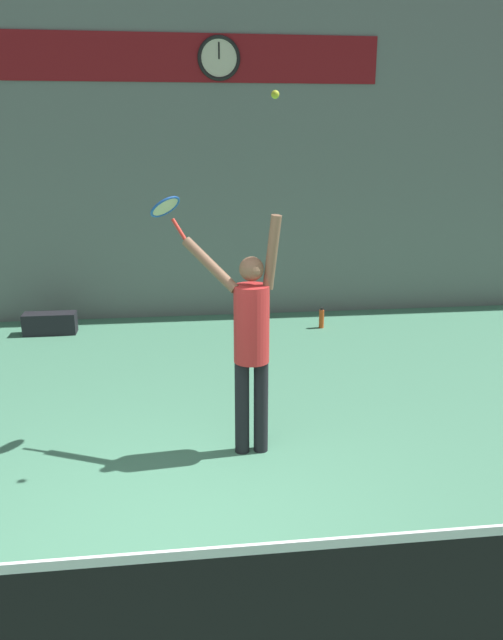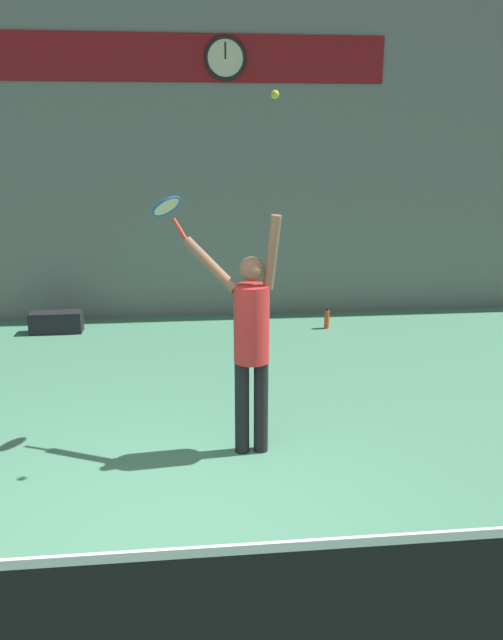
% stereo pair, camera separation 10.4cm
% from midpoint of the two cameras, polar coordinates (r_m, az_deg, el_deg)
% --- Properties ---
extents(ground_plane, '(18.00, 18.00, 0.00)m').
position_cam_midpoint_polar(ground_plane, '(4.53, -7.86, -21.35)').
color(ground_plane, '#4C8C6B').
extents(back_wall, '(18.00, 0.10, 5.00)m').
position_cam_midpoint_polar(back_wall, '(9.73, -7.34, 14.76)').
color(back_wall, slate).
rests_on(back_wall, ground_plane).
extents(sponsor_banner, '(6.43, 0.02, 0.66)m').
position_cam_midpoint_polar(sponsor_banner, '(9.73, -7.66, 22.69)').
color(sponsor_banner, maroon).
extents(scoreboard_clock, '(0.62, 0.06, 0.62)m').
position_cam_midpoint_polar(scoreboard_clock, '(9.73, -2.08, 22.81)').
color(scoreboard_clock, beige).
extents(court_net, '(6.63, 0.07, 1.06)m').
position_cam_midpoint_polar(court_net, '(3.34, -8.88, -26.44)').
color(court_net, '#333333').
rests_on(court_net, ground_plane).
extents(tennis_player, '(0.85, 0.53, 2.15)m').
position_cam_midpoint_polar(tennis_player, '(5.40, 0.46, -1.49)').
color(tennis_player, black).
rests_on(tennis_player, ground_plane).
extents(tennis_racket, '(0.38, 0.38, 0.39)m').
position_cam_midpoint_polar(tennis_racket, '(5.62, -7.14, 10.04)').
color(tennis_racket, red).
extents(tennis_ball, '(0.06, 0.06, 0.06)m').
position_cam_midpoint_polar(tennis_ball, '(5.08, 2.79, 19.91)').
color(tennis_ball, '#CCDB2D').
extents(water_bottle, '(0.08, 0.08, 0.31)m').
position_cam_midpoint_polar(water_bottle, '(9.38, 7.21, 0.10)').
color(water_bottle, '#D84C19').
rests_on(water_bottle, ground_plane).
extents(equipment_bag, '(0.75, 0.28, 0.31)m').
position_cam_midpoint_polar(equipment_bag, '(9.53, -17.13, -0.20)').
color(equipment_bag, black).
rests_on(equipment_bag, ground_plane).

